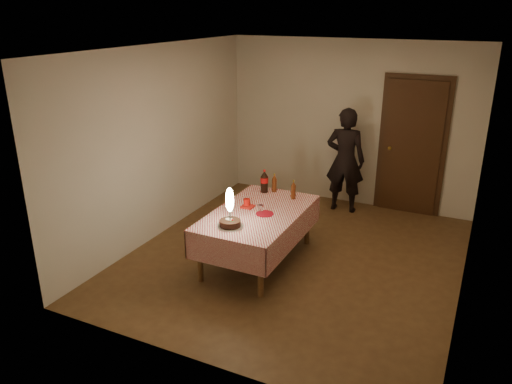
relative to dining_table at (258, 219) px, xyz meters
The scene contains 12 objects.
ground 0.76m from the dining_table, 35.40° to the left, with size 4.00×4.50×0.01m, color brown.
room_shell 1.21m from the dining_table, 39.70° to the left, with size 4.04×4.54×2.62m.
dining_table is the anchor object (origin of this frame).
birthday_cake 0.59m from the dining_table, 100.26° to the right, with size 0.30×0.30×0.47m.
red_plate 0.15m from the dining_table, 14.35° to the right, with size 0.22×0.22×0.01m, color #A50B1C.
red_cup 0.27m from the dining_table, 153.40° to the left, with size 0.08×0.08×0.10m, color red.
clear_cup 0.14m from the dining_table, 18.56° to the left, with size 0.07×0.07×0.09m, color white.
napkin_stack 0.22m from the dining_table, 157.33° to the left, with size 0.15×0.15×0.02m, color #B21B14.
cola_bottle 0.74m from the dining_table, 108.27° to the left, with size 0.10×0.10×0.32m.
amber_bottle_left 0.78m from the dining_table, 98.13° to the left, with size 0.06×0.06×0.26m.
amber_bottle_right 0.68m from the dining_table, 69.58° to the left, with size 0.06×0.06×0.26m.
photographer 2.20m from the dining_table, 77.34° to the left, with size 0.62×0.47×1.64m.
Camera 1 is at (2.04, -5.39, 3.04)m, focal length 35.00 mm.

